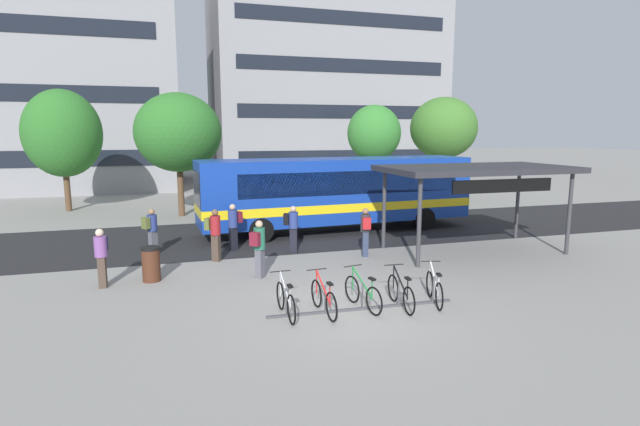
{
  "coord_description": "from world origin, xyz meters",
  "views": [
    {
      "loc": [
        -3.98,
        -10.95,
        4.37
      ],
      "look_at": [
        0.54,
        4.12,
        1.74
      ],
      "focal_mm": 27.54,
      "sensor_mm": 36.0,
      "label": 1
    }
  ],
  "objects_px": {
    "trash_bin": "(151,264)",
    "parked_bicycle_white_4": "(434,289)",
    "commuter_maroon_pack_4": "(234,224)",
    "street_tree_2": "(374,133)",
    "transit_shelter": "(477,171)",
    "commuter_olive_pack_3": "(152,228)",
    "city_bus": "(336,191)",
    "commuter_maroon_pack_5": "(259,245)",
    "commuter_black_pack_1": "(292,226)",
    "street_tree_3": "(444,128)",
    "parked_bicycle_silver_0": "(286,301)",
    "street_tree_1": "(178,133)",
    "commuter_olive_pack_0": "(215,231)",
    "parked_bicycle_red_1": "(324,299)",
    "parked_bicycle_black_3": "(401,293)",
    "commuter_navy_pack_6": "(101,253)",
    "parked_bicycle_green_2": "(363,294)",
    "commuter_red_pack_2": "(365,229)",
    "street_tree_0": "(63,134)"
  },
  "relations": [
    {
      "from": "parked_bicycle_silver_0",
      "to": "commuter_olive_pack_3",
      "type": "distance_m",
      "value": 7.88
    },
    {
      "from": "street_tree_2",
      "to": "commuter_maroon_pack_5",
      "type": "bearing_deg",
      "value": -124.25
    },
    {
      "from": "transit_shelter",
      "to": "commuter_maroon_pack_5",
      "type": "height_order",
      "value": "transit_shelter"
    },
    {
      "from": "city_bus",
      "to": "parked_bicycle_silver_0",
      "type": "bearing_deg",
      "value": 61.6
    },
    {
      "from": "parked_bicycle_red_1",
      "to": "commuter_olive_pack_3",
      "type": "height_order",
      "value": "commuter_olive_pack_3"
    },
    {
      "from": "commuter_maroon_pack_4",
      "to": "street_tree_2",
      "type": "bearing_deg",
      "value": -162.85
    },
    {
      "from": "street_tree_0",
      "to": "street_tree_3",
      "type": "height_order",
      "value": "street_tree_0"
    },
    {
      "from": "parked_bicycle_silver_0",
      "to": "commuter_maroon_pack_4",
      "type": "distance_m",
      "value": 7.08
    },
    {
      "from": "commuter_black_pack_1",
      "to": "parked_bicycle_silver_0",
      "type": "bearing_deg",
      "value": -86.13
    },
    {
      "from": "street_tree_1",
      "to": "street_tree_3",
      "type": "distance_m",
      "value": 16.36
    },
    {
      "from": "street_tree_3",
      "to": "parked_bicycle_silver_0",
      "type": "bearing_deg",
      "value": -129.65
    },
    {
      "from": "commuter_navy_pack_6",
      "to": "street_tree_2",
      "type": "distance_m",
      "value": 19.8
    },
    {
      "from": "transit_shelter",
      "to": "street_tree_1",
      "type": "relative_size",
      "value": 1.07
    },
    {
      "from": "commuter_olive_pack_0",
      "to": "city_bus",
      "type": "bearing_deg",
      "value": 67.44
    },
    {
      "from": "transit_shelter",
      "to": "commuter_olive_pack_3",
      "type": "relative_size",
      "value": 4.03
    },
    {
      "from": "commuter_maroon_pack_5",
      "to": "street_tree_1",
      "type": "xyz_separation_m",
      "value": [
        -2.01,
        12.12,
        3.28
      ]
    },
    {
      "from": "commuter_maroon_pack_4",
      "to": "commuter_maroon_pack_5",
      "type": "bearing_deg",
      "value": 65.45
    },
    {
      "from": "street_tree_2",
      "to": "commuter_olive_pack_3",
      "type": "bearing_deg",
      "value": -141.45
    },
    {
      "from": "street_tree_1",
      "to": "parked_bicycle_silver_0",
      "type": "bearing_deg",
      "value": -82.27
    },
    {
      "from": "city_bus",
      "to": "commuter_maroon_pack_5",
      "type": "xyz_separation_m",
      "value": [
        -4.45,
        -6.1,
        -0.76
      ]
    },
    {
      "from": "transit_shelter",
      "to": "street_tree_0",
      "type": "relative_size",
      "value": 1.02
    },
    {
      "from": "commuter_maroon_pack_4",
      "to": "city_bus",
      "type": "bearing_deg",
      "value": 176.9
    },
    {
      "from": "parked_bicycle_silver_0",
      "to": "commuter_black_pack_1",
      "type": "bearing_deg",
      "value": -17.03
    },
    {
      "from": "parked_bicycle_silver_0",
      "to": "street_tree_2",
      "type": "distance_m",
      "value": 20.13
    },
    {
      "from": "transit_shelter",
      "to": "parked_bicycle_green_2",
      "type": "bearing_deg",
      "value": -144.33
    },
    {
      "from": "commuter_maroon_pack_5",
      "to": "trash_bin",
      "type": "distance_m",
      "value": 3.2
    },
    {
      "from": "parked_bicycle_green_2",
      "to": "parked_bicycle_black_3",
      "type": "xyz_separation_m",
      "value": [
        0.93,
        -0.22,
        0.0
      ]
    },
    {
      "from": "parked_bicycle_silver_0",
      "to": "parked_bicycle_white_4",
      "type": "bearing_deg",
      "value": -94.99
    },
    {
      "from": "trash_bin",
      "to": "commuter_navy_pack_6",
      "type": "bearing_deg",
      "value": -170.69
    },
    {
      "from": "parked_bicycle_red_1",
      "to": "parked_bicycle_black_3",
      "type": "bearing_deg",
      "value": -98.32
    },
    {
      "from": "commuter_red_pack_2",
      "to": "trash_bin",
      "type": "height_order",
      "value": "commuter_red_pack_2"
    },
    {
      "from": "parked_bicycle_white_4",
      "to": "commuter_red_pack_2",
      "type": "height_order",
      "value": "commuter_red_pack_2"
    },
    {
      "from": "commuter_olive_pack_3",
      "to": "trash_bin",
      "type": "bearing_deg",
      "value": -127.32
    },
    {
      "from": "trash_bin",
      "to": "commuter_olive_pack_3",
      "type": "bearing_deg",
      "value": 91.41
    },
    {
      "from": "parked_bicycle_black_3",
      "to": "street_tree_2",
      "type": "distance_m",
      "value": 19.17
    },
    {
      "from": "street_tree_2",
      "to": "trash_bin",
      "type": "bearing_deg",
      "value": -133.34
    },
    {
      "from": "transit_shelter",
      "to": "trash_bin",
      "type": "relative_size",
      "value": 6.53
    },
    {
      "from": "transit_shelter",
      "to": "commuter_olive_pack_0",
      "type": "height_order",
      "value": "transit_shelter"
    },
    {
      "from": "trash_bin",
      "to": "parked_bicycle_white_4",
      "type": "bearing_deg",
      "value": -30.19
    },
    {
      "from": "commuter_navy_pack_6",
      "to": "street_tree_2",
      "type": "xyz_separation_m",
      "value": [
        13.97,
        13.65,
        3.26
      ]
    },
    {
      "from": "parked_bicycle_black_3",
      "to": "commuter_olive_pack_0",
      "type": "height_order",
      "value": "commuter_olive_pack_0"
    },
    {
      "from": "commuter_olive_pack_3",
      "to": "street_tree_2",
      "type": "xyz_separation_m",
      "value": [
        12.76,
        10.17,
        3.27
      ]
    },
    {
      "from": "commuter_black_pack_1",
      "to": "street_tree_3",
      "type": "height_order",
      "value": "street_tree_3"
    },
    {
      "from": "commuter_red_pack_2",
      "to": "trash_bin",
      "type": "xyz_separation_m",
      "value": [
        -7.11,
        -0.86,
        -0.48
      ]
    },
    {
      "from": "city_bus",
      "to": "parked_bicycle_white_4",
      "type": "xyz_separation_m",
      "value": [
        -0.53,
        -9.54,
        -1.39
      ]
    },
    {
      "from": "commuter_red_pack_2",
      "to": "street_tree_3",
      "type": "xyz_separation_m",
      "value": [
        10.24,
        12.37,
        3.57
      ]
    },
    {
      "from": "commuter_black_pack_1",
      "to": "commuter_maroon_pack_4",
      "type": "relative_size",
      "value": 0.99
    },
    {
      "from": "parked_bicycle_silver_0",
      "to": "parked_bicycle_black_3",
      "type": "height_order",
      "value": "same"
    },
    {
      "from": "city_bus",
      "to": "commuter_maroon_pack_5",
      "type": "relative_size",
      "value": 6.9
    },
    {
      "from": "commuter_olive_pack_0",
      "to": "street_tree_1",
      "type": "distance_m",
      "value": 10.3
    }
  ]
}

